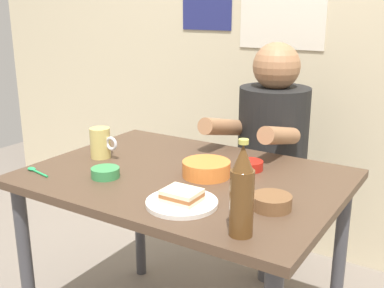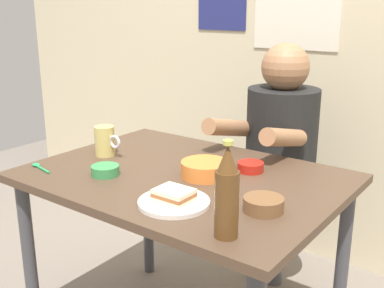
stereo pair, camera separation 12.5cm
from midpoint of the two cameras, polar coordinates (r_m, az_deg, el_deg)
wall_back at (r=2.52m, az=11.16°, el=15.68°), size 4.40×0.09×2.60m
dining_table at (r=1.72m, az=-2.98°, el=-6.60°), size 1.10×0.80×0.74m
stool at (r=2.32m, az=7.78°, el=-8.55°), size 0.34×0.34×0.45m
person_seated at (r=2.16m, az=8.07°, el=1.39°), size 0.33×0.56×0.72m
plate_orange at (r=1.44m, az=-3.75°, el=-7.17°), size 0.22×0.22×0.01m
sandwich at (r=1.43m, az=-3.77°, el=-6.25°), size 0.11×0.09×0.04m
beer_mug at (r=1.90m, az=-12.85°, el=0.11°), size 0.13×0.08×0.12m
beer_bottle at (r=1.21m, az=3.13°, el=-5.98°), size 0.06×0.06×0.26m
sambal_bowl_red at (r=1.73m, az=5.00°, el=-2.56°), size 0.10×0.10×0.03m
soup_bowl_orange at (r=1.66m, az=-0.41°, el=-2.95°), size 0.17×0.17×0.05m
dip_bowl_green at (r=1.69m, az=-12.55°, el=-3.37°), size 0.10×0.10×0.03m
condiment_bowl_brown at (r=1.41m, az=7.12°, el=-6.94°), size 0.12×0.12×0.04m
spoon at (r=1.82m, az=-20.40°, el=-3.04°), size 0.13×0.04×0.01m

